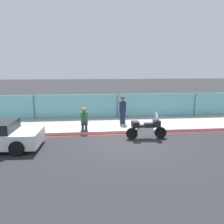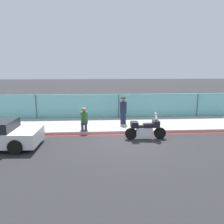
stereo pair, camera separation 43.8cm
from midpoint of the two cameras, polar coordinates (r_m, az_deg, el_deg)
ground_plane at (r=11.30m, az=5.17°, el=-7.72°), size 120.00×120.00×0.00m
sidewalk at (r=14.21m, az=3.27°, el=-3.29°), size 43.35×3.51×0.16m
curb_paint_stripe at (r=12.47m, az=4.29°, el=-5.81°), size 43.35×0.18×0.01m
storefront_fence at (r=15.81m, az=2.50°, el=1.38°), size 41.18×0.17×1.85m
motorcycle at (r=11.64m, az=9.75°, el=-4.34°), size 2.17×0.51×1.41m
officer_standing at (r=13.94m, az=3.85°, el=0.41°), size 0.43×0.43×1.71m
person_seated_on_curb at (r=12.67m, az=-6.28°, el=-1.48°), size 0.43×0.69×1.30m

